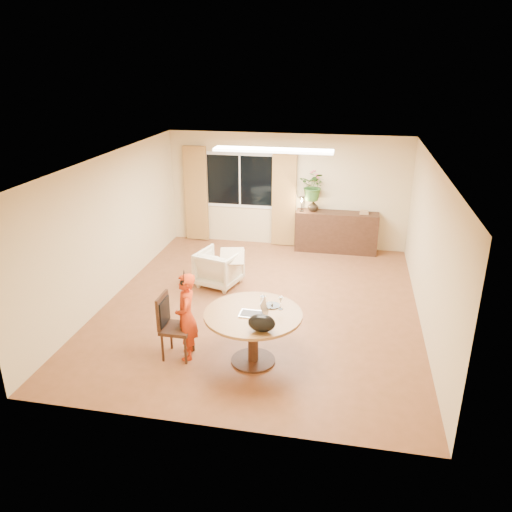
{
  "coord_description": "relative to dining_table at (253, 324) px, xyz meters",
  "views": [
    {
      "loc": [
        1.46,
        -7.88,
        4.11
      ],
      "look_at": [
        -0.05,
        -0.2,
        1.02
      ],
      "focal_mm": 35.0,
      "sensor_mm": 36.0,
      "label": 1
    }
  ],
  "objects": [
    {
      "name": "desk_lamp",
      "position": [
        0.16,
        4.75,
        0.47
      ],
      "size": [
        0.16,
        0.16,
        0.35
      ],
      "primitive_type": null,
      "rotation": [
        0.0,
        0.0,
        -0.17
      ],
      "color": "black",
      "rests_on": "sideboard"
    },
    {
      "name": "floor",
      "position": [
        -0.22,
        1.79,
        -0.62
      ],
      "size": [
        6.5,
        6.5,
        0.0
      ],
      "primitive_type": "plane",
      "color": "brown",
      "rests_on": "ground"
    },
    {
      "name": "vase",
      "position": [
        0.41,
        4.8,
        0.42
      ],
      "size": [
        0.27,
        0.27,
        0.25
      ],
      "primitive_type": "imported",
      "rotation": [
        0.0,
        0.0,
        -0.17
      ],
      "color": "black",
      "rests_on": "sideboard"
    },
    {
      "name": "wall_left",
      "position": [
        -2.97,
        1.79,
        0.68
      ],
      "size": [
        0.0,
        6.5,
        6.5
      ],
      "primitive_type": "plane",
      "rotation": [
        1.57,
        0.0,
        1.57
      ],
      "color": "beige",
      "rests_on": "floor"
    },
    {
      "name": "wall_right",
      "position": [
        2.53,
        1.79,
        0.68
      ],
      "size": [
        0.0,
        6.5,
        6.5
      ],
      "primitive_type": "plane",
      "rotation": [
        1.57,
        0.0,
        -1.57
      ],
      "color": "beige",
      "rests_on": "floor"
    },
    {
      "name": "armchair",
      "position": [
        -1.18,
        2.5,
        -0.27
      ],
      "size": [
        0.93,
        0.94,
        0.7
      ],
      "primitive_type": "imported",
      "rotation": [
        0.0,
        0.0,
        2.87
      ],
      "color": "beige",
      "rests_on": "floor"
    },
    {
      "name": "dining_table",
      "position": [
        0.0,
        0.0,
        0.0
      ],
      "size": [
        1.39,
        1.39,
        0.79
      ],
      "color": "brown",
      "rests_on": "floor"
    },
    {
      "name": "ceiling_panel",
      "position": [
        -0.22,
        2.99,
        1.94
      ],
      "size": [
        2.2,
        0.35,
        0.05
      ],
      "primitive_type": "cube",
      "color": "white",
      "rests_on": "ceiling"
    },
    {
      "name": "sideboard",
      "position": [
        0.96,
        4.8,
        -0.16
      ],
      "size": [
        1.84,
        0.45,
        0.92
      ],
      "primitive_type": "cube",
      "color": "black",
      "rests_on": "floor"
    },
    {
      "name": "curtain_left",
      "position": [
        -2.37,
        4.94,
        0.52
      ],
      "size": [
        0.55,
        0.08,
        2.25
      ],
      "primitive_type": "cube",
      "color": "brown",
      "rests_on": "wall_back"
    },
    {
      "name": "handbag",
      "position": [
        0.21,
        -0.48,
        0.29
      ],
      "size": [
        0.4,
        0.27,
        0.24
      ],
      "primitive_type": null,
      "rotation": [
        0.0,
        0.0,
        0.17
      ],
      "color": "black",
      "rests_on": "dining_table"
    },
    {
      "name": "bouquet",
      "position": [
        0.41,
        4.8,
        0.87
      ],
      "size": [
        0.7,
        0.64,
        0.66
      ],
      "primitive_type": "imported",
      "rotation": [
        0.0,
        0.0,
        -0.24
      ],
      "color": "#2B6B28",
      "rests_on": "vase"
    },
    {
      "name": "curtain_right",
      "position": [
        -0.27,
        4.94,
        0.52
      ],
      "size": [
        0.55,
        0.08,
        2.25
      ],
      "primitive_type": "cube",
      "color": "brown",
      "rests_on": "wall_back"
    },
    {
      "name": "pot_lid",
      "position": [
        0.23,
        0.26,
        0.19
      ],
      "size": [
        0.26,
        0.26,
        0.04
      ],
      "primitive_type": null,
      "rotation": [
        0.0,
        0.0,
        0.17
      ],
      "color": "white",
      "rests_on": "dining_table"
    },
    {
      "name": "book_stack",
      "position": [
        1.55,
        4.8,
        0.34
      ],
      "size": [
        0.22,
        0.18,
        0.08
      ],
      "primitive_type": null,
      "rotation": [
        0.0,
        0.0,
        0.22
      ],
      "color": "#936C4B",
      "rests_on": "sideboard"
    },
    {
      "name": "window",
      "position": [
        -1.32,
        5.02,
        0.88
      ],
      "size": [
        1.7,
        0.03,
        1.3
      ],
      "color": "white",
      "rests_on": "wall_back"
    },
    {
      "name": "tumbler",
      "position": [
        0.08,
        0.33,
        0.22
      ],
      "size": [
        0.08,
        0.08,
        0.11
      ],
      "primitive_type": null,
      "rotation": [
        0.0,
        0.0,
        0.11
      ],
      "color": "white",
      "rests_on": "dining_table"
    },
    {
      "name": "ceiling",
      "position": [
        -0.22,
        1.79,
        1.98
      ],
      "size": [
        6.5,
        6.5,
        0.0
      ],
      "primitive_type": "plane",
      "rotation": [
        3.14,
        0.0,
        0.0
      ],
      "color": "white",
      "rests_on": "wall_back"
    },
    {
      "name": "wine_glass",
      "position": [
        0.36,
        0.19,
        0.27
      ],
      "size": [
        0.07,
        0.07,
        0.19
      ],
      "primitive_type": null,
      "rotation": [
        0.0,
        0.0,
        -0.02
      ],
      "color": "white",
      "rests_on": "dining_table"
    },
    {
      "name": "throw",
      "position": [
        -0.9,
        2.44,
        0.09
      ],
      "size": [
        0.55,
        0.63,
        0.03
      ],
      "primitive_type": null,
      "rotation": [
        0.0,
        0.0,
        0.21
      ],
      "color": "beige",
      "rests_on": "armchair"
    },
    {
      "name": "dining_chair",
      "position": [
        -1.11,
        -0.07,
        -0.13
      ],
      "size": [
        0.48,
        0.43,
        0.98
      ],
      "primitive_type": null,
      "rotation": [
        0.0,
        0.0,
        -0.01
      ],
      "color": "black",
      "rests_on": "floor"
    },
    {
      "name": "wall_back",
      "position": [
        -0.22,
        5.04,
        0.68
      ],
      "size": [
        5.5,
        0.0,
        5.5
      ],
      "primitive_type": "plane",
      "rotation": [
        1.57,
        0.0,
        0.0
      ],
      "color": "beige",
      "rests_on": "floor"
    },
    {
      "name": "child",
      "position": [
        -0.97,
        -0.04,
        0.04
      ],
      "size": [
        0.55,
        0.44,
        1.32
      ],
      "primitive_type": "imported",
      "rotation": [
        0.0,
        0.0,
        -1.28
      ],
      "color": "red",
      "rests_on": "floor"
    },
    {
      "name": "laptop",
      "position": [
        -0.0,
        -0.05,
        0.29
      ],
      "size": [
        0.38,
        0.26,
        0.25
      ],
      "primitive_type": null,
      "rotation": [
        0.0,
        0.0,
        -0.02
      ],
      "color": "#B7B7BC",
      "rests_on": "dining_table"
    }
  ]
}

